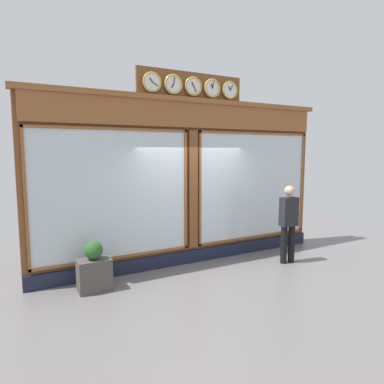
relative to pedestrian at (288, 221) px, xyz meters
The scene contains 5 objects.
ground_plane 2.71m from the pedestrian, 44.38° to the left, with size 14.00×14.00×0.00m, color slate.
shop_facade 2.31m from the pedestrian, 32.32° to the right, with size 6.81×0.42×4.04m.
pedestrian is the anchor object (origin of this frame).
planter_box 4.13m from the pedestrian, ahead, with size 0.56×0.36×0.56m, color #4C4742.
planter_shrub 4.08m from the pedestrian, ahead, with size 0.32×0.32×0.32m, color #285623.
Camera 1 is at (3.49, 6.35, 2.42)m, focal length 31.87 mm.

